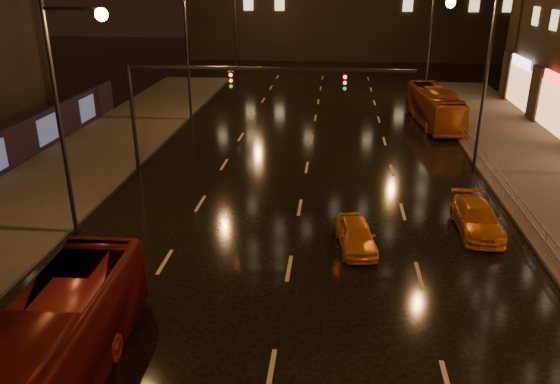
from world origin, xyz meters
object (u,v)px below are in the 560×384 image
(taxi_near, at_px, (356,235))
(taxi_far, at_px, (477,218))
(bus_red, at_px, (42,364))
(bus_curb, at_px, (434,107))

(taxi_near, bearing_deg, taxi_far, 13.82)
(bus_red, relative_size, taxi_far, 2.38)
(bus_red, xyz_separation_m, bus_curb, (14.68, 30.99, -0.08))
(bus_curb, distance_m, taxi_near, 21.94)
(bus_red, xyz_separation_m, taxi_far, (13.68, 12.15, -0.81))
(taxi_near, xyz_separation_m, taxi_far, (5.37, 2.15, 0.03))
(bus_red, height_order, bus_curb, bus_red)
(taxi_near, distance_m, taxi_far, 5.79)
(bus_curb, height_order, taxi_far, bus_curb)
(bus_curb, xyz_separation_m, taxi_near, (-6.37, -20.99, -0.76))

